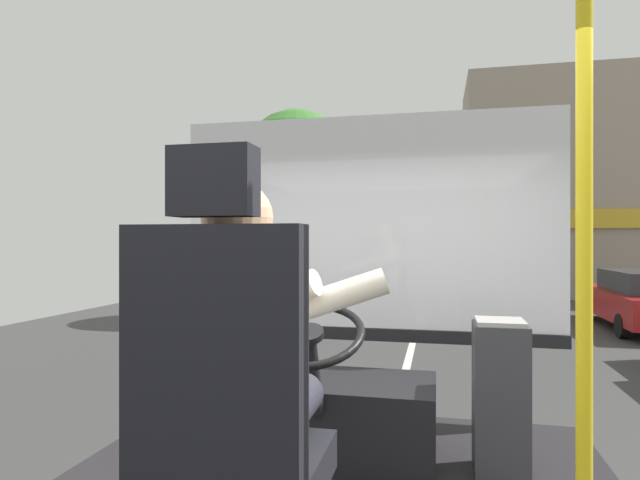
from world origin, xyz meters
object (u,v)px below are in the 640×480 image
at_px(handrail_pole, 584,239).
at_px(fare_box, 500,397).
at_px(driver_seat, 229,432).
at_px(steering_console, 328,413).
at_px(bus_driver, 244,349).

relative_size(handrail_pole, fare_box, 3.04).
height_order(driver_seat, fare_box, driver_seat).
height_order(handrail_pole, fare_box, handrail_pole).
bearing_deg(driver_seat, handrail_pole, 13.31).
bearing_deg(steering_console, fare_box, -1.79).
bearing_deg(handrail_pole, fare_box, 95.68).
height_order(driver_seat, bus_driver, driver_seat).
xyz_separation_m(handrail_pole, fare_box, (-0.11, 1.07, -0.76)).
height_order(steering_console, fare_box, steering_console).
relative_size(driver_seat, fare_box, 1.84).
height_order(driver_seat, handrail_pole, handrail_pole).
bearing_deg(bus_driver, handrail_pole, 6.65).
distance_m(driver_seat, handrail_pole, 1.12).
bearing_deg(bus_driver, driver_seat, -90.00).
relative_size(steering_console, handrail_pole, 0.49).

